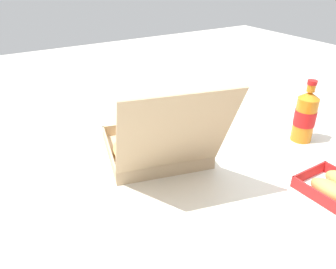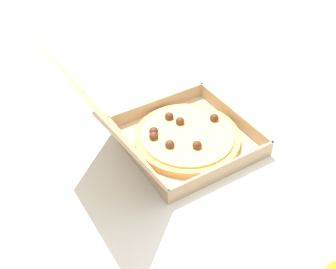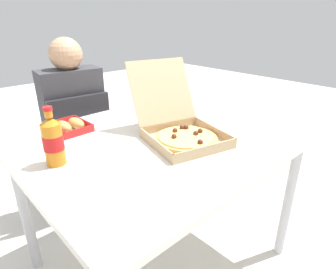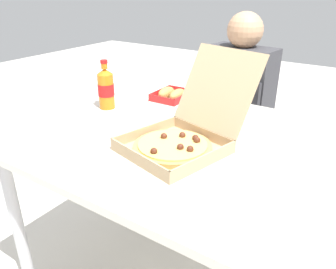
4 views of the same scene
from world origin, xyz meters
name	(u,v)px [view 2 (image 2 of 4)]	position (x,y,z in m)	size (l,w,h in m)	color
dining_table	(165,197)	(0.00, 0.00, 0.67)	(1.20, 0.99, 0.75)	silver
pizza_box_open	(174,134)	(0.05, -0.09, 0.79)	(0.41, 0.51, 0.32)	tan
paper_menu	(333,184)	(-0.30, -0.26, 0.75)	(0.21, 0.15, 0.00)	white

